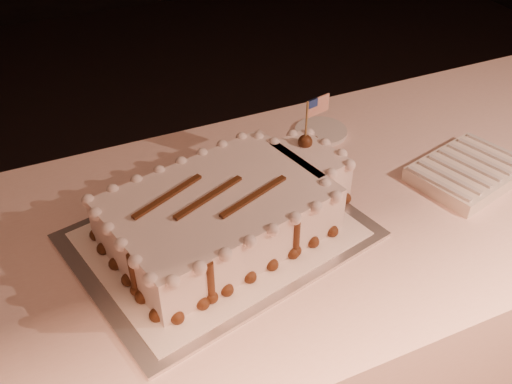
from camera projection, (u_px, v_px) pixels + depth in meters
name	position (u px, v px, depth m)	size (l,w,h in m)	color
banquet_table	(276.00, 328.00, 1.43)	(2.40, 0.80, 0.75)	#FCD0C3
cake_board	(220.00, 236.00, 1.14)	(0.55, 0.41, 0.01)	beige
doily	(220.00, 234.00, 1.14)	(0.49, 0.37, 0.00)	white
sheet_cake	(231.00, 209.00, 1.12)	(0.54, 0.37, 0.21)	white
napkin_stack	(468.00, 172.00, 1.29)	(0.28, 0.23, 0.04)	white
side_plate	(321.00, 131.00, 1.45)	(0.13, 0.13, 0.01)	silver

